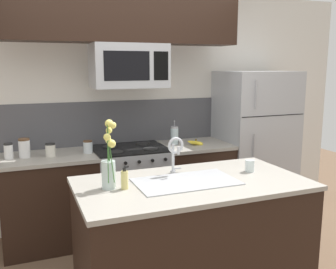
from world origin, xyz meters
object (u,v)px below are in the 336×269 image
object	(u,v)px
storage_jar_squat	(88,147)
spare_glass	(250,166)
storage_jar_medium	(24,148)
french_press	(174,135)
stove_range	(131,190)
refrigerator	(253,143)
flower_vase	(109,166)
storage_jar_tall	(9,151)
banana_bunch	(196,143)
microwave	(129,66)
dish_soap_bottle	(125,180)
sink_faucet	(175,150)
storage_jar_short	(50,150)

from	to	relation	value
storage_jar_squat	spare_glass	distance (m)	1.62
storage_jar_medium	french_press	distance (m)	1.56
stove_range	refrigerator	distance (m)	1.59
storage_jar_squat	french_press	xyz separation A→B (m)	(0.97, 0.08, 0.04)
storage_jar_medium	storage_jar_squat	bearing A→B (deg)	-3.11
spare_glass	flower_vase	size ratio (longest dim) A/B	0.20
refrigerator	storage_jar_tall	world-z (taller)	refrigerator
stove_range	banana_bunch	world-z (taller)	banana_bunch
microwave	storage_jar_medium	distance (m)	1.28
spare_glass	banana_bunch	bearing A→B (deg)	87.25
dish_soap_bottle	stove_range	bearing A→B (deg)	72.51
microwave	storage_jar_squat	world-z (taller)	microwave
storage_jar_tall	refrigerator	bearing A→B (deg)	0.09
stove_range	storage_jar_squat	xyz separation A→B (m)	(-0.44, -0.02, 0.51)
storage_jar_medium	refrigerator	bearing A→B (deg)	0.08
storage_jar_squat	flower_vase	bearing A→B (deg)	-92.41
refrigerator	sink_faucet	distance (m)	1.82
storage_jar_tall	storage_jar_squat	distance (m)	0.73
banana_bunch	french_press	world-z (taller)	french_press
storage_jar_squat	banana_bunch	bearing A→B (deg)	-2.24
storage_jar_short	dish_soap_bottle	distance (m)	1.27
french_press	flower_vase	distance (m)	1.61
stove_range	refrigerator	world-z (taller)	refrigerator
storage_jar_medium	banana_bunch	world-z (taller)	storage_jar_medium
stove_range	storage_jar_tall	distance (m)	1.28
french_press	flower_vase	xyz separation A→B (m)	(-1.02, -1.25, 0.06)
flower_vase	french_press	bearing A→B (deg)	50.84
french_press	refrigerator	bearing A→B (deg)	-2.26
microwave	storage_jar_tall	size ratio (longest dim) A/B	5.02
storage_jar_squat	flower_vase	world-z (taller)	flower_vase
sink_faucet	flower_vase	bearing A→B (deg)	-164.76
microwave	flower_vase	distance (m)	1.44
storage_jar_squat	french_press	distance (m)	0.97
banana_bunch	french_press	xyz separation A→B (m)	(-0.21, 0.12, 0.08)
storage_jar_short	sink_faucet	bearing A→B (deg)	-48.63
sink_faucet	spare_glass	bearing A→B (deg)	-14.37
stove_range	banana_bunch	xyz separation A→B (m)	(0.74, -0.06, 0.47)
storage_jar_tall	banana_bunch	xyz separation A→B (m)	(1.91, -0.08, -0.05)
storage_jar_short	flower_vase	xyz separation A→B (m)	(0.31, -1.15, 0.10)
sink_faucet	dish_soap_bottle	bearing A→B (deg)	-156.57
french_press	dish_soap_bottle	distance (m)	1.59
storage_jar_short	french_press	bearing A→B (deg)	4.04
stove_range	french_press	bearing A→B (deg)	6.49
storage_jar_tall	flower_vase	size ratio (longest dim) A/B	0.30
sink_faucet	stove_range	bearing A→B (deg)	94.50
storage_jar_squat	storage_jar_medium	bearing A→B (deg)	176.89
french_press	microwave	bearing A→B (deg)	-171.28
stove_range	flower_vase	size ratio (longest dim) A/B	1.89
storage_jar_medium	storage_jar_squat	xyz separation A→B (m)	(0.59, -0.03, -0.03)
microwave	refrigerator	xyz separation A→B (m)	(1.54, 0.04, -0.91)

